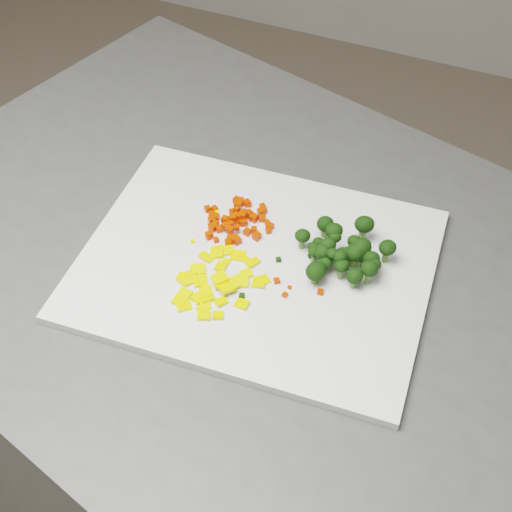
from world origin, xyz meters
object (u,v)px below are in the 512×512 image
at_px(broccoli_pile, 342,247).
at_px(cutting_board, 256,264).
at_px(carrot_pile, 234,217).
at_px(pepper_pile, 217,278).
at_px(counter_block, 255,422).

bearing_deg(broccoli_pile, cutting_board, -157.48).
bearing_deg(carrot_pile, broccoli_pile, -3.26).
height_order(pepper_pile, broccoli_pile, broccoli_pile).
bearing_deg(pepper_pile, cutting_board, 59.10).
height_order(counter_block, pepper_pile, pepper_pile).
xyz_separation_m(cutting_board, pepper_pile, (-0.03, -0.05, 0.01)).
relative_size(carrot_pile, pepper_pile, 0.86).
bearing_deg(carrot_pile, cutting_board, -43.64).
bearing_deg(pepper_pile, broccoli_pile, 35.35).
height_order(counter_block, cutting_board, cutting_board).
height_order(counter_block, broccoli_pile, broccoli_pile).
distance_m(cutting_board, pepper_pile, 0.06).
relative_size(counter_block, carrot_pile, 10.76).
bearing_deg(counter_block, broccoli_pile, 13.56).
distance_m(carrot_pile, broccoli_pile, 0.16).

